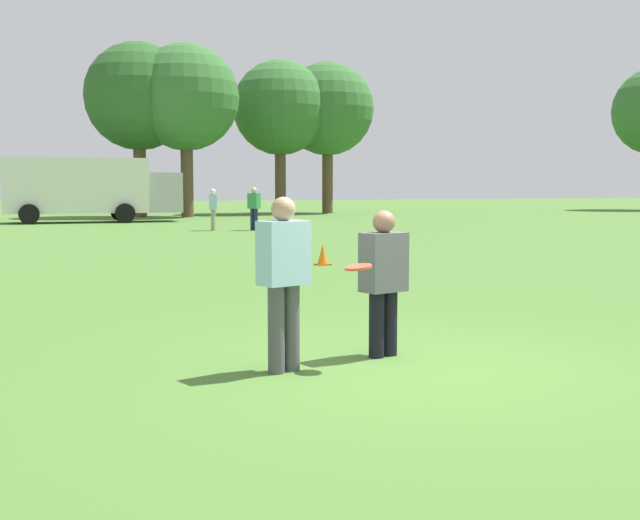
# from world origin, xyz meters

# --- Properties ---
(ground_plane) EXTENTS (183.07, 183.07, 0.00)m
(ground_plane) POSITION_xyz_m (0.00, 0.00, 0.00)
(ground_plane) COLOR #47702D
(player_thrower) EXTENTS (0.52, 0.39, 1.68)m
(player_thrower) POSITION_xyz_m (-1.23, 0.24, 0.95)
(player_thrower) COLOR #4C4C51
(player_thrower) RESTS_ON ground
(player_defender) EXTENTS (0.52, 0.38, 1.53)m
(player_defender) POSITION_xyz_m (-0.03, 0.50, 0.85)
(player_defender) COLOR black
(player_defender) RESTS_ON ground
(frisbee) EXTENTS (0.27, 0.27, 0.07)m
(frisbee) POSITION_xyz_m (-0.50, 0.12, 0.99)
(frisbee) COLOR #E54C33
(traffic_cone) EXTENTS (0.32, 0.32, 0.48)m
(traffic_cone) POSITION_xyz_m (3.13, 9.72, 0.23)
(traffic_cone) COLOR #D8590C
(traffic_cone) RESTS_ON ground
(box_truck) EXTENTS (8.61, 3.30, 3.18)m
(box_truck) POSITION_xyz_m (0.72, 34.12, 1.75)
(box_truck) COLOR white
(box_truck) RESTS_ON ground
(bystander_far_jogger) EXTENTS (0.49, 0.55, 1.75)m
(bystander_far_jogger) POSITION_xyz_m (6.06, 23.98, 0.99)
(bystander_far_jogger) COLOR #1E234C
(bystander_far_jogger) RESTS_ON ground
(bystander_field_marshal) EXTENTS (0.33, 0.50, 1.69)m
(bystander_field_marshal) POSITION_xyz_m (4.49, 24.52, 0.95)
(bystander_field_marshal) COLOR gray
(bystander_field_marshal) RESTS_ON ground
(tree_center_elm) EXTENTS (6.23, 6.23, 10.12)m
(tree_center_elm) POSITION_xyz_m (4.28, 40.27, 6.96)
(tree_center_elm) COLOR brown
(tree_center_elm) RESTS_ON ground
(tree_east_birch) EXTENTS (6.17, 6.17, 10.03)m
(tree_east_birch) POSITION_xyz_m (6.81, 39.16, 6.90)
(tree_east_birch) COLOR brown
(tree_east_birch) RESTS_ON ground
(tree_east_oak) EXTENTS (6.11, 6.11, 9.93)m
(tree_east_oak) POSITION_xyz_m (13.67, 42.16, 6.83)
(tree_east_oak) COLOR brown
(tree_east_oak) RESTS_ON ground
(tree_far_east_pine) EXTENTS (6.18, 6.18, 10.05)m
(tree_far_east_pine) POSITION_xyz_m (17.14, 42.47, 6.91)
(tree_far_east_pine) COLOR brown
(tree_far_east_pine) RESTS_ON ground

